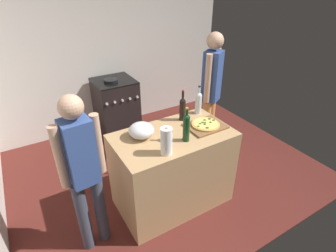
{
  "coord_description": "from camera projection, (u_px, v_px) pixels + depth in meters",
  "views": [
    {
      "loc": [
        -1.32,
        -1.27,
        2.35
      ],
      "look_at": [
        -0.08,
        0.79,
        0.96
      ],
      "focal_mm": 28.64,
      "sensor_mm": 36.0,
      "label": 1
    }
  ],
  "objects": [
    {
      "name": "wine_bottle_green",
      "position": [
        186.0,
        127.0,
        2.55
      ],
      "size": [
        0.07,
        0.07,
        0.36
      ],
      "color": "#143819",
      "rests_on": "counter"
    },
    {
      "name": "paper_towel_roll",
      "position": [
        166.0,
        141.0,
        2.38
      ],
      "size": [
        0.11,
        0.11,
        0.27
      ],
      "color": "white",
      "rests_on": "counter"
    },
    {
      "name": "counter",
      "position": [
        173.0,
        169.0,
        2.96
      ],
      "size": [
        1.23,
        0.72,
        0.91
      ],
      "primitive_type": "cube",
      "color": "tan",
      "rests_on": "ground_plane"
    },
    {
      "name": "cutting_board",
      "position": [
        205.0,
        126.0,
        2.86
      ],
      "size": [
        0.4,
        0.32,
        0.02
      ],
      "primitive_type": "cube",
      "color": "brown",
      "rests_on": "counter"
    },
    {
      "name": "mixing_bowl",
      "position": [
        141.0,
        130.0,
        2.64
      ],
      "size": [
        0.25,
        0.25,
        0.16
      ],
      "color": "#B2B2B7",
      "rests_on": "counter"
    },
    {
      "name": "person_in_red",
      "position": [
        211.0,
        89.0,
        3.5
      ],
      "size": [
        0.35,
        0.29,
        1.74
      ],
      "color": "#D88C4C",
      "rests_on": "ground_plane"
    },
    {
      "name": "stove",
      "position": [
        116.0,
        107.0,
        4.3
      ],
      "size": [
        0.6,
        0.62,
        0.96
      ],
      "color": "black",
      "rests_on": "ground_plane"
    },
    {
      "name": "ground_plane",
      "position": [
        150.0,
        165.0,
        3.76
      ],
      "size": [
        4.19,
        3.44,
        0.02
      ],
      "primitive_type": "cube",
      "color": "#511E19"
    },
    {
      "name": "wine_bottle_dark",
      "position": [
        198.0,
        102.0,
        3.07
      ],
      "size": [
        0.08,
        0.08,
        0.34
      ],
      "color": "silver",
      "rests_on": "counter"
    },
    {
      "name": "kitchen_wall_rear",
      "position": [
        104.0,
        49.0,
        4.2
      ],
      "size": [
        4.19,
        0.1,
        2.6
      ],
      "primitive_type": "cube",
      "color": "beige",
      "rests_on": "ground_plane"
    },
    {
      "name": "pizza",
      "position": [
        206.0,
        124.0,
        2.85
      ],
      "size": [
        0.3,
        0.3,
        0.03
      ],
      "color": "tan",
      "rests_on": "cutting_board"
    },
    {
      "name": "wine_bottle_clear",
      "position": [
        182.0,
        108.0,
        2.93
      ],
      "size": [
        0.07,
        0.07,
        0.35
      ],
      "color": "black",
      "rests_on": "counter"
    },
    {
      "name": "person_in_stripes",
      "position": [
        83.0,
        169.0,
        2.24
      ],
      "size": [
        0.39,
        0.22,
        1.59
      ],
      "color": "#383D4C",
      "rests_on": "ground_plane"
    }
  ]
}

